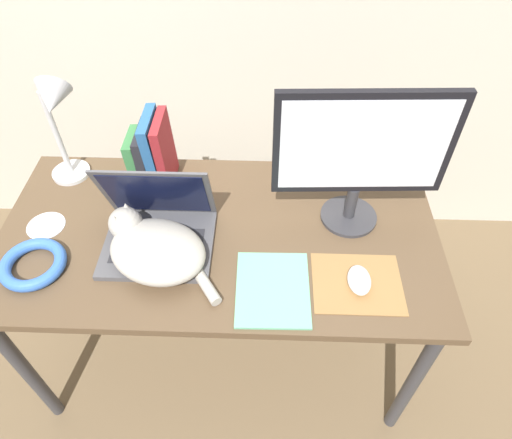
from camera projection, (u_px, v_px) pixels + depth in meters
name	position (u px, v px, depth m)	size (l,w,h in m)	color
ground_plane	(222.00, 429.00, 1.73)	(12.00, 12.00, 0.00)	brown
desk	(220.00, 247.00, 1.49)	(1.38, 0.70, 0.73)	brown
laptop	(158.00, 229.00, 1.38)	(0.33, 0.27, 0.27)	#4C4C51
cat	(154.00, 248.00, 1.32)	(0.37, 0.32, 0.14)	#B2ADA3
external_monitor	(362.00, 154.00, 1.28)	(0.51, 0.18, 0.46)	#333338
mousepad	(357.00, 283.00, 1.30)	(0.25, 0.21, 0.00)	olive
computer_mouse	(359.00, 280.00, 1.28)	(0.07, 0.10, 0.04)	silver
book_row	(152.00, 154.00, 1.51)	(0.14, 0.17, 0.26)	#387A42
desk_lamp	(56.00, 116.00, 1.41)	(0.17, 0.17, 0.40)	silver
cable_coil	(33.00, 264.00, 1.33)	(0.19, 0.19, 0.04)	blue
notepad	(273.00, 289.00, 1.28)	(0.21, 0.26, 0.01)	#6BBC93
cd_disc	(46.00, 226.00, 1.45)	(0.12, 0.12, 0.00)	silver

